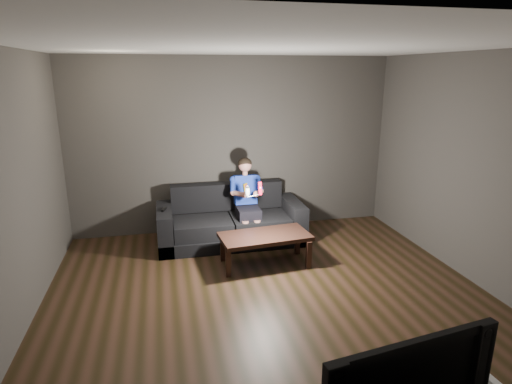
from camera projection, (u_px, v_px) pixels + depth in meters
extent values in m
plane|color=black|center=(274.00, 305.00, 4.68)|extent=(5.00, 5.00, 0.00)
cube|color=#3F3B36|center=(233.00, 146.00, 6.66)|extent=(5.00, 0.04, 2.70)
cube|color=#3F3B36|center=(416.00, 324.00, 1.97)|extent=(5.00, 0.04, 2.70)
cube|color=#3F3B36|center=(3.00, 202.00, 3.79)|extent=(0.04, 5.00, 2.70)
cube|color=#3F3B36|center=(488.00, 174.00, 4.84)|extent=(0.04, 5.00, 2.70)
cube|color=beige|center=(277.00, 45.00, 3.94)|extent=(5.00, 5.00, 0.02)
cube|color=black|center=(231.00, 236.00, 6.40)|extent=(2.13, 0.92, 0.18)
cube|color=black|center=(203.00, 228.00, 6.16)|extent=(0.83, 0.65, 0.22)
cube|color=black|center=(260.00, 223.00, 6.34)|extent=(0.83, 0.65, 0.22)
cube|color=black|center=(227.00, 196.00, 6.59)|extent=(1.70, 0.21, 0.42)
cube|color=black|center=(165.00, 228.00, 6.14)|extent=(0.21, 0.92, 0.58)
cube|color=black|center=(292.00, 219.00, 6.54)|extent=(0.21, 0.92, 0.58)
cube|color=black|center=(248.00, 212.00, 6.23)|extent=(0.32, 0.41, 0.15)
cube|color=navy|center=(245.00, 189.00, 6.35)|extent=(0.32, 0.23, 0.45)
cube|color=#D7A005|center=(246.00, 187.00, 6.25)|extent=(0.10, 0.10, 0.11)
cube|color=#B71E3B|center=(246.00, 187.00, 6.25)|extent=(0.06, 0.06, 0.07)
cylinder|color=tan|center=(245.00, 173.00, 6.29)|extent=(0.08, 0.08, 0.06)
sphere|color=tan|center=(245.00, 165.00, 6.25)|extent=(0.19, 0.19, 0.19)
ellipsoid|color=black|center=(245.00, 163.00, 6.26)|extent=(0.20, 0.20, 0.17)
cylinder|color=navy|center=(233.00, 186.00, 6.22)|extent=(0.09, 0.24, 0.21)
cylinder|color=navy|center=(259.00, 185.00, 6.31)|extent=(0.09, 0.24, 0.21)
cylinder|color=tan|center=(239.00, 192.00, 6.09)|extent=(0.15, 0.26, 0.11)
cylinder|color=tan|center=(259.00, 191.00, 6.15)|extent=(0.15, 0.26, 0.11)
sphere|color=tan|center=(244.00, 195.00, 6.01)|extent=(0.09, 0.09, 0.09)
sphere|color=tan|center=(256.00, 194.00, 6.04)|extent=(0.09, 0.09, 0.09)
cylinder|color=tan|center=(245.00, 233.00, 6.08)|extent=(0.10, 0.10, 0.37)
cylinder|color=tan|center=(257.00, 232.00, 6.11)|extent=(0.10, 0.10, 0.37)
cube|color=red|center=(260.00, 188.00, 5.79)|extent=(0.05, 0.07, 0.18)
cube|color=maroon|center=(260.00, 185.00, 5.75)|extent=(0.03, 0.01, 0.03)
cylinder|color=white|center=(260.00, 190.00, 5.77)|extent=(0.02, 0.01, 0.02)
ellipsoid|color=white|center=(247.00, 191.00, 5.76)|extent=(0.07, 0.10, 0.16)
cylinder|color=black|center=(248.00, 187.00, 5.71)|extent=(0.03, 0.01, 0.03)
cube|color=black|center=(164.00, 209.00, 6.01)|extent=(0.08, 0.16, 0.03)
cube|color=black|center=(164.00, 207.00, 6.06)|extent=(0.02, 0.02, 0.00)
cube|color=black|center=(265.00, 236.00, 5.56)|extent=(1.21, 0.69, 0.05)
cube|color=black|center=(228.00, 263.00, 5.29)|extent=(0.06, 0.06, 0.37)
cube|color=black|center=(309.00, 255.00, 5.51)|extent=(0.06, 0.06, 0.37)
cube|color=black|center=(223.00, 248.00, 5.73)|extent=(0.06, 0.06, 0.37)
cube|color=black|center=(297.00, 241.00, 5.95)|extent=(0.06, 0.06, 0.37)
imported|color=black|center=(398.00, 378.00, 2.34)|extent=(1.07, 0.30, 0.61)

